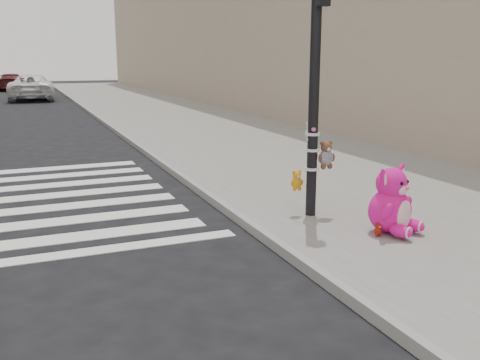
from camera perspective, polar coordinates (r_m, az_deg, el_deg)
name	(u,v)px	position (r m, az deg, el deg)	size (l,w,h in m)	color
ground	(188,294)	(6.16, -5.56, -12.03)	(120.00, 120.00, 0.00)	black
sidewalk_near	(246,140)	(16.90, 0.69, 4.34)	(7.00, 80.00, 0.14)	slate
curb_edge	(138,146)	(15.88, -10.85, 3.55)	(0.12, 80.00, 0.15)	gray
bld_near	(269,9)	(28.20, 3.10, 17.80)	(5.00, 60.00, 10.00)	tan
signal_pole	(315,109)	(8.35, 8.00, 7.47)	(0.69, 0.49, 4.00)	black
pink_bunny	(392,205)	(7.90, 15.92, -2.58)	(0.84, 0.90, 1.00)	#F01490
red_teddy	(378,229)	(7.77, 14.49, -5.11)	(0.14, 0.10, 0.21)	#9F1E0F
car_white_near	(32,87)	(36.33, -21.35, 9.20)	(2.61, 5.66, 1.57)	white
car_maroon_near	(12,82)	(47.74, -23.16, 9.60)	(1.88, 4.63, 1.34)	#59191C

